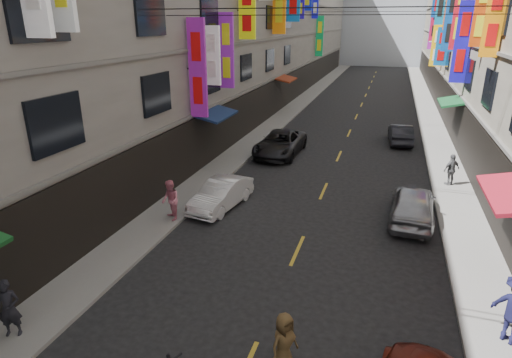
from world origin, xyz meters
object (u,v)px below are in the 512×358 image
Objects in this scene: pedestrian_lnear at (9,308)px; car_left_mid at (221,194)px; car_left_far at (280,143)px; pedestrian_lfar at (170,200)px; scooter_far_right at (411,197)px; pedestrian_crossing at (284,343)px; pedestrian_rfar at (451,170)px; car_right_mid at (413,205)px; car_right_far at (400,134)px.

car_left_mid is at bearing 51.22° from pedestrian_lnear.
pedestrian_lfar is (-1.88, -10.45, 0.24)m from car_left_far.
pedestrian_crossing is at bearing 77.66° from scooter_far_right.
pedestrian_crossing is (-4.98, -13.99, -0.13)m from pedestrian_rfar.
pedestrian_lnear reaches higher than car_right_mid.
car_left_far is 3.24× the size of pedestrian_lnear.
pedestrian_lnear is (-9.55, -22.75, 0.27)m from car_right_far.
car_left_far is 8.60m from car_right_far.
scooter_far_right is 15.55m from pedestrian_lnear.
car_right_far is at bearing 25.02° from pedestrian_crossing.
car_left_far is 17.98m from pedestrian_lnear.
car_left_mid is 9.61m from pedestrian_crossing.
scooter_far_right is at bearing -36.41° from car_left_far.
pedestrian_lnear is 7.38m from pedestrian_lfar.
car_left_mid is 11.38m from pedestrian_rfar.
car_right_far is at bearing 36.98° from car_left_far.
pedestrian_lfar reaches higher than car_left_far.
pedestrian_lnear reaches higher than car_right_far.
pedestrian_lfar reaches higher than pedestrian_lnear.
pedestrian_rfar is at bearing 12.39° from pedestrian_crossing.
scooter_far_right is at bearing 27.00° from car_left_mid.
pedestrian_rfar is at bearing -109.16° from car_right_mid.
pedestrian_lnear reaches higher than car_left_mid.
pedestrian_lnear is 6.97m from pedestrian_crossing.
car_right_mid is 2.77× the size of pedestrian_crossing.
pedestrian_rfar reaches higher than scooter_far_right.
pedestrian_crossing is (-3.08, -9.35, 0.04)m from car_right_mid.
car_right_mid reaches higher than car_right_far.
car_left_mid is 9.54m from pedestrian_lnear.
car_right_mid is 12.38m from car_right_far.
car_right_far is at bearing 106.09° from pedestrian_lfar.
scooter_far_right is 0.42× the size of car_right_mid.
car_right_mid reaches higher than car_left_far.
car_left_mid is at bearing 56.17° from car_right_far.
pedestrian_rfar is (9.84, 5.70, 0.28)m from car_left_mid.
pedestrian_lnear is 1.01× the size of pedestrian_rfar.
pedestrian_lfar reaches higher than car_left_mid.
pedestrian_rfar reaches higher than car_right_mid.
pedestrian_lfar is at bearing 76.72° from pedestrian_crossing.
car_right_far is 2.48× the size of pedestrian_lnear.
car_right_mid reaches higher than scooter_far_right.
pedestrian_lnear is (-9.97, -10.38, 0.19)m from car_right_mid.
car_right_far is (7.04, 4.95, -0.07)m from car_left_far.
pedestrian_lnear is at bearing 49.39° from car_right_mid.
car_left_far is at bearing -54.69° from pedestrian_rfar.
car_right_far is (-0.42, 12.37, -0.08)m from car_right_mid.
car_right_mid reaches higher than car_left_mid.
car_right_mid is at bearing -43.03° from car_left_far.
scooter_far_right is 8.36m from car_left_mid.
pedestrian_lfar reaches higher than car_right_far.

